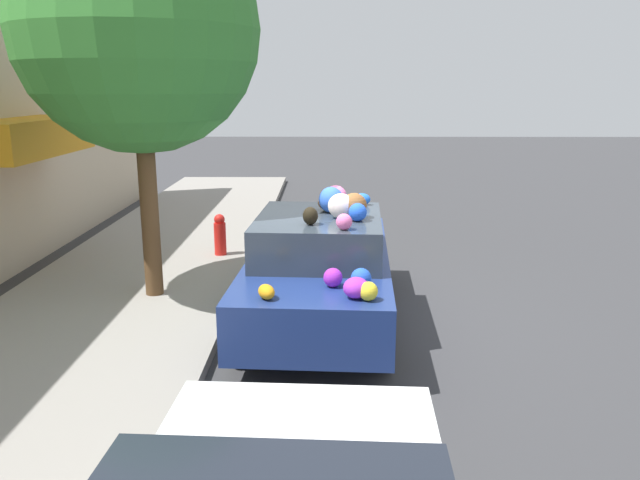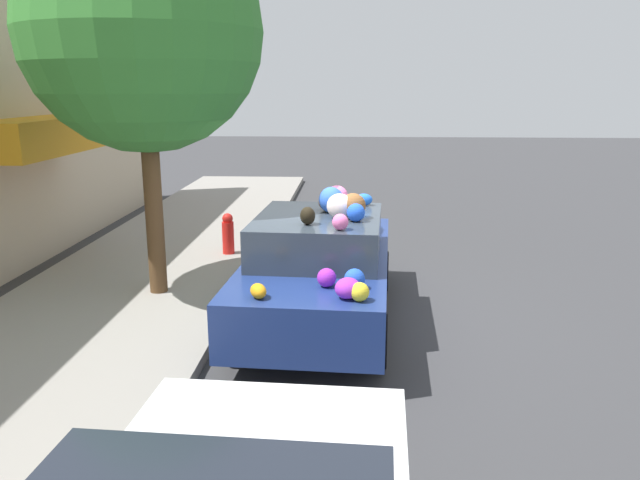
# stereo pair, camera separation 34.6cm
# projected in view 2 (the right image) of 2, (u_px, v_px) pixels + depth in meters

# --- Properties ---
(ground_plane) EXTENTS (60.00, 60.00, 0.00)m
(ground_plane) POSITION_uv_depth(u_px,v_px,m) (314.00, 320.00, 8.03)
(ground_plane) COLOR #38383A
(sidewalk_curb) EXTENTS (24.00, 3.20, 0.14)m
(sidewalk_curb) POSITION_uv_depth(u_px,v_px,m) (109.00, 311.00, 8.16)
(sidewalk_curb) COLOR gray
(sidewalk_curb) RESTS_ON ground
(street_tree) EXTENTS (3.09, 3.09, 5.02)m
(street_tree) POSITION_uv_depth(u_px,v_px,m) (142.00, 31.00, 7.89)
(street_tree) COLOR brown
(street_tree) RESTS_ON sidewalk_curb
(fire_hydrant) EXTENTS (0.20, 0.20, 0.70)m
(fire_hydrant) POSITION_uv_depth(u_px,v_px,m) (228.00, 234.00, 10.61)
(fire_hydrant) COLOR red
(fire_hydrant) RESTS_ON sidewalk_curb
(art_car) EXTENTS (4.28, 1.93, 1.72)m
(art_car) POSITION_uv_depth(u_px,v_px,m) (320.00, 266.00, 7.81)
(art_car) COLOR navy
(art_car) RESTS_ON ground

